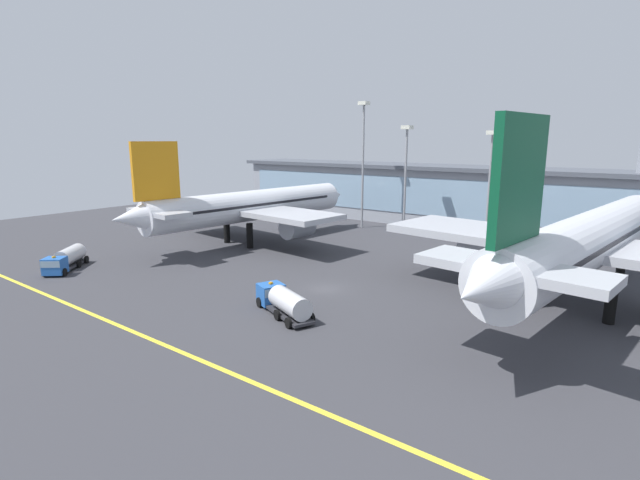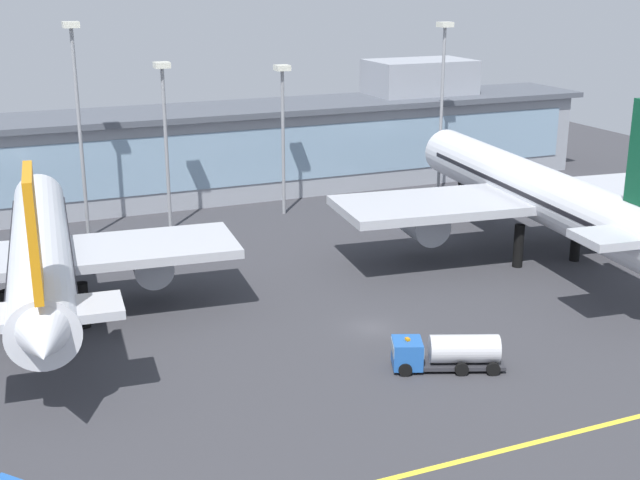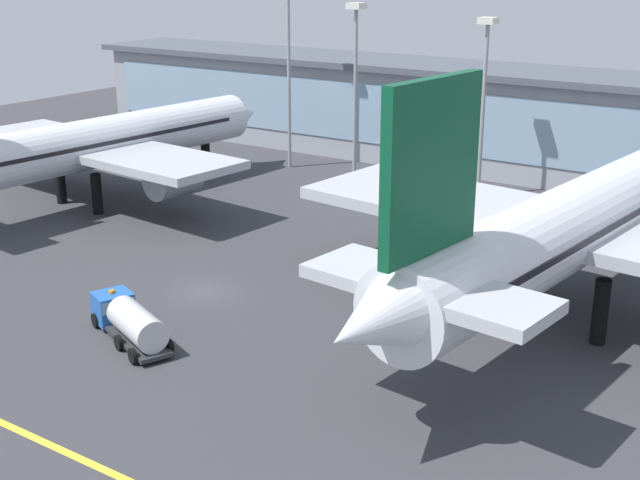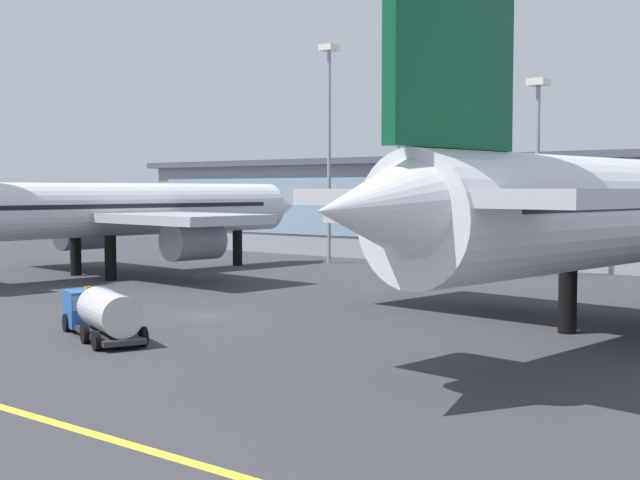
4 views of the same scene
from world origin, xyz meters
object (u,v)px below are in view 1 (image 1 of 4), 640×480
(airliner_near_right, at_px, (587,242))
(baggage_tug_near, at_px, (65,260))
(apron_light_mast_east, at_px, (490,168))
(fuel_tanker_truck, at_px, (283,300))
(apron_light_mast_centre, at_px, (363,147))
(airliner_near_left, at_px, (250,206))
(apron_light_mast_west, at_px, (406,162))

(airliner_near_right, height_order, baggage_tug_near, airliner_near_right)
(baggage_tug_near, xyz_separation_m, apron_light_mast_east, (40.81, 54.40, 11.67))
(fuel_tanker_truck, height_order, apron_light_mast_centre, apron_light_mast_centre)
(airliner_near_left, relative_size, fuel_tanker_truck, 5.32)
(apron_light_mast_west, xyz_separation_m, apron_light_mast_east, (15.66, 1.18, -0.61))
(airliner_near_left, bearing_deg, airliner_near_right, -86.73)
(fuel_tanker_truck, bearing_deg, apron_light_mast_west, -55.10)
(apron_light_mast_west, bearing_deg, baggage_tug_near, -115.30)
(baggage_tug_near, relative_size, apron_light_mast_west, 0.41)
(fuel_tanker_truck, relative_size, apron_light_mast_west, 0.45)
(airliner_near_right, xyz_separation_m, apron_light_mast_centre, (-45.34, 26.62, 9.19))
(airliner_near_left, bearing_deg, apron_light_mast_centre, -11.52)
(airliner_near_right, relative_size, apron_light_mast_west, 2.74)
(apron_light_mast_east, bearing_deg, baggage_tug_near, -126.88)
(baggage_tug_near, bearing_deg, apron_light_mast_west, 114.29)
(airliner_near_left, xyz_separation_m, apron_light_mast_east, (33.13, 25.48, 6.67))
(airliner_near_left, distance_m, baggage_tug_near, 30.33)
(airliner_near_left, distance_m, airliner_near_right, 52.85)
(airliner_near_left, distance_m, apron_light_mast_centre, 27.76)
(apron_light_mast_centre, distance_m, apron_light_mast_east, 25.88)
(airliner_near_right, distance_m, apron_light_mast_west, 44.42)
(apron_light_mast_east, bearing_deg, airliner_near_right, -54.21)
(apron_light_mast_east, bearing_deg, apron_light_mast_centre, -178.50)
(airliner_near_right, xyz_separation_m, baggage_tug_near, (-60.49, -27.10, -5.77))
(airliner_near_right, height_order, fuel_tanker_truck, airliner_near_right)
(baggage_tug_near, height_order, apron_light_mast_centre, apron_light_mast_centre)
(apron_light_mast_east, bearing_deg, fuel_tanker_truck, -95.63)
(airliner_near_left, bearing_deg, apron_light_mast_east, -47.20)
(apron_light_mast_west, height_order, apron_light_mast_east, apron_light_mast_west)
(airliner_near_right, height_order, apron_light_mast_west, apron_light_mast_west)
(fuel_tanker_truck, distance_m, apron_light_mast_west, 50.38)
(baggage_tug_near, xyz_separation_m, apron_light_mast_centre, (15.15, 53.72, 14.96))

